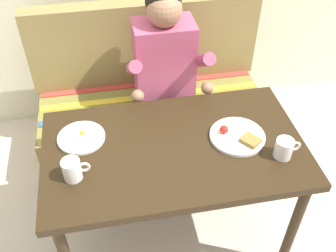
% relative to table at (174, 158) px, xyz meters
% --- Properties ---
extents(ground_plane, '(8.00, 8.00, 0.00)m').
position_rel_table_xyz_m(ground_plane, '(0.00, 0.00, -0.65)').
color(ground_plane, beige).
extents(table, '(1.20, 0.70, 0.73)m').
position_rel_table_xyz_m(table, '(0.00, 0.00, 0.00)').
color(table, black).
rests_on(table, ground).
extents(couch, '(1.44, 0.56, 1.00)m').
position_rel_table_xyz_m(couch, '(0.00, 0.76, -0.32)').
color(couch, olive).
rests_on(couch, ground).
extents(person, '(0.45, 0.61, 1.21)m').
position_rel_table_xyz_m(person, '(0.07, 0.59, 0.09)').
color(person, '#B34B69').
rests_on(person, ground).
extents(plate_breakfast, '(0.26, 0.26, 0.05)m').
position_rel_table_xyz_m(plate_breakfast, '(0.31, -0.01, 0.09)').
color(plate_breakfast, white).
rests_on(plate_breakfast, table).
extents(plate_eggs, '(0.22, 0.22, 0.04)m').
position_rel_table_xyz_m(plate_eggs, '(-0.42, 0.13, 0.09)').
color(plate_eggs, white).
rests_on(plate_eggs, table).
extents(coffee_mug, '(0.12, 0.08, 0.09)m').
position_rel_table_xyz_m(coffee_mug, '(0.46, -0.15, 0.13)').
color(coffee_mug, white).
rests_on(coffee_mug, table).
extents(coffee_mug_second, '(0.12, 0.08, 0.10)m').
position_rel_table_xyz_m(coffee_mug_second, '(-0.45, -0.10, 0.13)').
color(coffee_mug_second, white).
rests_on(coffee_mug_second, table).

